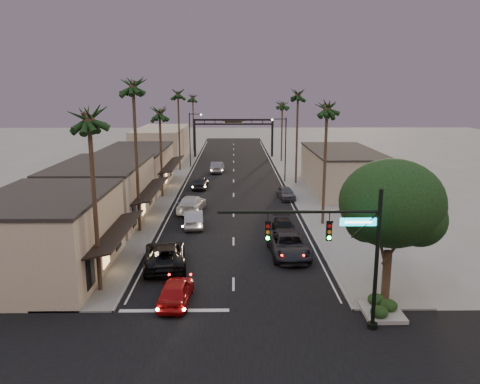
{
  "coord_description": "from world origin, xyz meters",
  "views": [
    {
      "loc": [
        0.05,
        -19.27,
        12.8
      ],
      "look_at": [
        0.67,
        27.38,
        2.5
      ],
      "focal_mm": 35.0,
      "sensor_mm": 36.0,
      "label": 1
    }
  ],
  "objects_px": {
    "streetlight_right": "(284,144)",
    "traffic_signal": "(342,240)",
    "palm_ra": "(327,104)",
    "palm_rb": "(298,92)",
    "palm_rc": "(282,103)",
    "curbside_black": "(284,227)",
    "corner_tree": "(393,207)",
    "palm_ld": "(178,92)",
    "streetlight_left": "(192,135)",
    "oncoming_pickup": "(165,255)",
    "oncoming_silver": "(193,218)",
    "palm_lb": "(133,82)",
    "palm_far": "(193,96)",
    "curbside_near": "(289,245)",
    "arch": "(233,128)",
    "palm_lc": "(159,109)",
    "oncoming_red": "(176,291)",
    "palm_la": "(88,112)"
  },
  "relations": [
    {
      "from": "corner_tree",
      "to": "palm_ld",
      "type": "xyz_separation_m",
      "value": [
        -18.08,
        47.55,
        6.44
      ]
    },
    {
      "from": "arch",
      "to": "corner_tree",
      "type": "bearing_deg",
      "value": -81.38
    },
    {
      "from": "palm_lc",
      "to": "oncoming_red",
      "type": "bearing_deg",
      "value": -79.96
    },
    {
      "from": "palm_rb",
      "to": "palm_la",
      "type": "bearing_deg",
      "value": -116.17
    },
    {
      "from": "palm_lc",
      "to": "palm_rc",
      "type": "height_order",
      "value": "same"
    },
    {
      "from": "palm_ld",
      "to": "oncoming_pickup",
      "type": "xyz_separation_m",
      "value": [
        3.56,
        -41.67,
        -11.53
      ]
    },
    {
      "from": "streetlight_right",
      "to": "palm_ld",
      "type": "xyz_separation_m",
      "value": [
        -15.52,
        10.0,
        7.09
      ]
    },
    {
      "from": "streetlight_right",
      "to": "traffic_signal",
      "type": "bearing_deg",
      "value": -91.72
    },
    {
      "from": "palm_rb",
      "to": "curbside_black",
      "type": "xyz_separation_m",
      "value": [
        -4.08,
        -23.06,
        -11.75
      ]
    },
    {
      "from": "palm_rc",
      "to": "arch",
      "type": "bearing_deg",
      "value": 145.11
    },
    {
      "from": "palm_lb",
      "to": "palm_lc",
      "type": "relative_size",
      "value": 1.25
    },
    {
      "from": "arch",
      "to": "curbside_black",
      "type": "bearing_deg",
      "value": -84.74
    },
    {
      "from": "palm_ra",
      "to": "oncoming_pickup",
      "type": "xyz_separation_m",
      "value": [
        -13.64,
        -10.67,
        -10.56
      ]
    },
    {
      "from": "curbside_near",
      "to": "curbside_black",
      "type": "distance_m",
      "value": 5.51
    },
    {
      "from": "palm_rb",
      "to": "palm_ra",
      "type": "bearing_deg",
      "value": -90.0
    },
    {
      "from": "palm_rc",
      "to": "curbside_black",
      "type": "distance_m",
      "value": 44.35
    },
    {
      "from": "palm_lb",
      "to": "palm_far",
      "type": "height_order",
      "value": "palm_lb"
    },
    {
      "from": "arch",
      "to": "streetlight_left",
      "type": "relative_size",
      "value": 1.69
    },
    {
      "from": "oncoming_pickup",
      "to": "streetlight_left",
      "type": "bearing_deg",
      "value": -95.26
    },
    {
      "from": "palm_ra",
      "to": "palm_lc",
      "type": "bearing_deg",
      "value": 145.1
    },
    {
      "from": "streetlight_right",
      "to": "streetlight_left",
      "type": "relative_size",
      "value": 1.0
    },
    {
      "from": "oncoming_silver",
      "to": "palm_rc",
      "type": "bearing_deg",
      "value": -112.59
    },
    {
      "from": "streetlight_left",
      "to": "palm_lb",
      "type": "relative_size",
      "value": 0.59
    },
    {
      "from": "oncoming_silver",
      "to": "curbside_near",
      "type": "relative_size",
      "value": 0.78
    },
    {
      "from": "oncoming_red",
      "to": "streetlight_left",
      "type": "bearing_deg",
      "value": -83.41
    },
    {
      "from": "curbside_black",
      "to": "palm_ra",
      "type": "bearing_deg",
      "value": 36.26
    },
    {
      "from": "streetlight_right",
      "to": "oncoming_silver",
      "type": "relative_size",
      "value": 1.83
    },
    {
      "from": "traffic_signal",
      "to": "palm_ra",
      "type": "bearing_deg",
      "value": 81.72
    },
    {
      "from": "traffic_signal",
      "to": "oncoming_silver",
      "type": "height_order",
      "value": "traffic_signal"
    },
    {
      "from": "curbside_black",
      "to": "traffic_signal",
      "type": "bearing_deg",
      "value": -86.64
    },
    {
      "from": "palm_la",
      "to": "palm_ld",
      "type": "height_order",
      "value": "palm_ld"
    },
    {
      "from": "corner_tree",
      "to": "streetlight_left",
      "type": "distance_m",
      "value": 53.15
    },
    {
      "from": "corner_tree",
      "to": "palm_ld",
      "type": "bearing_deg",
      "value": 110.81
    },
    {
      "from": "palm_rb",
      "to": "palm_far",
      "type": "height_order",
      "value": "palm_rb"
    },
    {
      "from": "palm_ld",
      "to": "oncoming_red",
      "type": "relative_size",
      "value": 3.13
    },
    {
      "from": "palm_ra",
      "to": "curbside_black",
      "type": "distance_m",
      "value": 11.92
    },
    {
      "from": "palm_ra",
      "to": "palm_far",
      "type": "bearing_deg",
      "value": 107.38
    },
    {
      "from": "corner_tree",
      "to": "arch",
      "type": "bearing_deg",
      "value": 98.62
    },
    {
      "from": "oncoming_red",
      "to": "curbside_black",
      "type": "xyz_separation_m",
      "value": [
        8.03,
        13.67,
        -0.11
      ]
    },
    {
      "from": "streetlight_left",
      "to": "curbside_near",
      "type": "distance_m",
      "value": 44.24
    },
    {
      "from": "corner_tree",
      "to": "palm_la",
      "type": "distance_m",
      "value": 18.95
    },
    {
      "from": "curbside_near",
      "to": "palm_ld",
      "type": "bearing_deg",
      "value": 104.79
    },
    {
      "from": "palm_far",
      "to": "curbside_black",
      "type": "bearing_deg",
      "value": -77.34
    },
    {
      "from": "streetlight_right",
      "to": "palm_far",
      "type": "height_order",
      "value": "palm_far"
    },
    {
      "from": "streetlight_left",
      "to": "palm_rb",
      "type": "distance_m",
      "value": 22.07
    },
    {
      "from": "palm_lc",
      "to": "oncoming_pickup",
      "type": "relative_size",
      "value": 1.92
    },
    {
      "from": "traffic_signal",
      "to": "palm_ra",
      "type": "distance_m",
      "value": 21.19
    },
    {
      "from": "palm_rc",
      "to": "oncoming_silver",
      "type": "relative_size",
      "value": 2.49
    },
    {
      "from": "streetlight_left",
      "to": "oncoming_pickup",
      "type": "height_order",
      "value": "streetlight_left"
    },
    {
      "from": "streetlight_left",
      "to": "palm_rb",
      "type": "relative_size",
      "value": 0.63
    }
  ]
}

